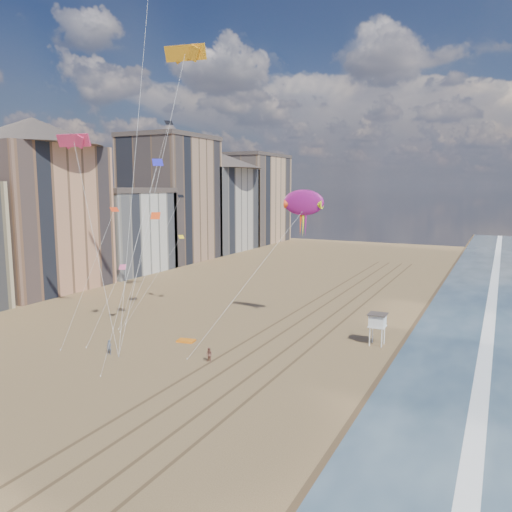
{
  "coord_description": "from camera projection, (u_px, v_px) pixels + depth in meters",
  "views": [
    {
      "loc": [
        24.06,
        -24.11,
        17.4
      ],
      "look_at": [
        -0.89,
        26.0,
        9.5
      ],
      "focal_mm": 35.0,
      "sensor_mm": 36.0,
      "label": 1
    }
  ],
  "objects": [
    {
      "name": "kite_flyer_a",
      "position": [
        109.0,
        347.0,
        51.8
      ],
      "size": [
        0.6,
        0.43,
        1.53
      ],
      "primitive_type": "imported",
      "rotation": [
        0.0,
        0.0,
        0.12
      ],
      "color": "#535A6A",
      "rests_on": "ground"
    },
    {
      "name": "show_kite",
      "position": [
        303.0,
        203.0,
        59.63
      ],
      "size": [
        5.51,
        8.54,
        22.33
      ],
      "color": "#911670",
      "rests_on": "ground"
    },
    {
      "name": "small_kites",
      "position": [
        156.0,
        195.0,
        61.9
      ],
      "size": [
        9.96,
        16.27,
        18.8
      ],
      "color": "black",
      "rests_on": "ground"
    },
    {
      "name": "kite_flyer_b",
      "position": [
        209.0,
        355.0,
        49.51
      ],
      "size": [
        0.8,
        0.67,
        1.49
      ],
      "primitive_type": "imported",
      "rotation": [
        0.0,
        0.0,
        -0.16
      ],
      "color": "#8A5546",
      "rests_on": "ground"
    },
    {
      "name": "wet_sand",
      "position": [
        451.0,
        328.0,
        61.49
      ],
      "size": [
        260.0,
        260.0,
        0.0
      ],
      "primitive_type": "plane",
      "color": "#42301E",
      "rests_on": "ground"
    },
    {
      "name": "lifeguard_stand",
      "position": [
        377.0,
        321.0,
        54.56
      ],
      "size": [
        1.97,
        1.97,
        3.55
      ],
      "color": "white",
      "rests_on": "ground"
    },
    {
      "name": "ground",
      "position": [
        100.0,
        440.0,
        34.42
      ],
      "size": [
        260.0,
        260.0,
        0.0
      ],
      "primitive_type": "plane",
      "color": "brown",
      "rests_on": "ground"
    },
    {
      "name": "buildings",
      "position": [
        155.0,
        203.0,
        110.84
      ],
      "size": [
        34.72,
        131.35,
        29.0
      ],
      "color": "#C6B284",
      "rests_on": "ground"
    },
    {
      "name": "tracks",
      "position": [
        296.0,
        332.0,
        59.89
      ],
      "size": [
        7.68,
        120.0,
        0.01
      ],
      "color": "brown",
      "rests_on": "ground"
    },
    {
      "name": "foam",
      "position": [
        488.0,
        332.0,
        59.64
      ],
      "size": [
        260.0,
        260.0,
        0.0
      ],
      "primitive_type": "plane",
      "color": "white",
      "rests_on": "ground"
    },
    {
      "name": "parafoils",
      "position": [
        146.0,
        45.0,
        57.63
      ],
      "size": [
        13.91,
        11.45,
        19.0
      ],
      "color": "black",
      "rests_on": "ground"
    },
    {
      "name": "grounded_kite",
      "position": [
        186.0,
        341.0,
        56.07
      ],
      "size": [
        2.1,
        1.53,
        0.22
      ],
      "primitive_type": "cube",
      "rotation": [
        0.0,
        0.0,
        0.17
      ],
      "color": "orange",
      "rests_on": "ground"
    }
  ]
}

